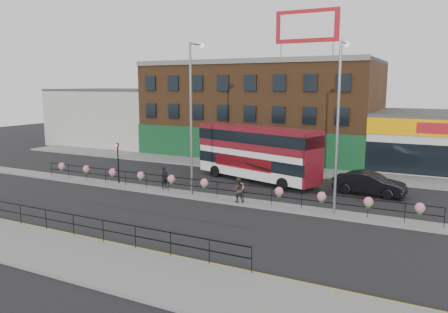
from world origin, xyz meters
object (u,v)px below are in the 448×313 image
at_px(pedestrian_a, 165,178).
at_px(double_decker_bus, 257,148).
at_px(car, 369,183).
at_px(lamp_column_east, 339,113).
at_px(pedestrian_b, 238,190).
at_px(lamp_column_west, 193,105).

bearing_deg(pedestrian_a, double_decker_bus, -28.76).
xyz_separation_m(car, lamp_column_east, (-1.02, -6.14, 5.38)).
xyz_separation_m(double_decker_bus, pedestrian_a, (-4.88, -6.17, -1.74)).
relative_size(double_decker_bus, pedestrian_b, 6.84).
height_order(lamp_column_west, lamp_column_east, lamp_column_west).
bearing_deg(double_decker_bus, lamp_column_west, -109.39).
height_order(double_decker_bus, car, double_decker_bus).
height_order(double_decker_bus, lamp_column_west, lamp_column_west).
bearing_deg(lamp_column_east, pedestrian_a, 177.95).
relative_size(car, lamp_column_west, 0.48).
bearing_deg(car, pedestrian_a, 116.99).
bearing_deg(pedestrian_a, pedestrian_b, -88.61).
bearing_deg(pedestrian_a, lamp_column_west, -84.18).
distance_m(double_decker_bus, car, 9.16).
distance_m(pedestrian_a, lamp_column_west, 6.03).
height_order(pedestrian_b, lamp_column_west, lamp_column_west).
xyz_separation_m(car, pedestrian_b, (-7.31, -6.62, 0.15)).
relative_size(car, pedestrian_a, 3.04).
height_order(pedestrian_a, lamp_column_east, lamp_column_east).
bearing_deg(car, lamp_column_east, 175.22).
height_order(pedestrian_a, pedestrian_b, pedestrian_a).
xyz_separation_m(double_decker_bus, lamp_column_west, (-2.23, -6.34, 3.68)).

